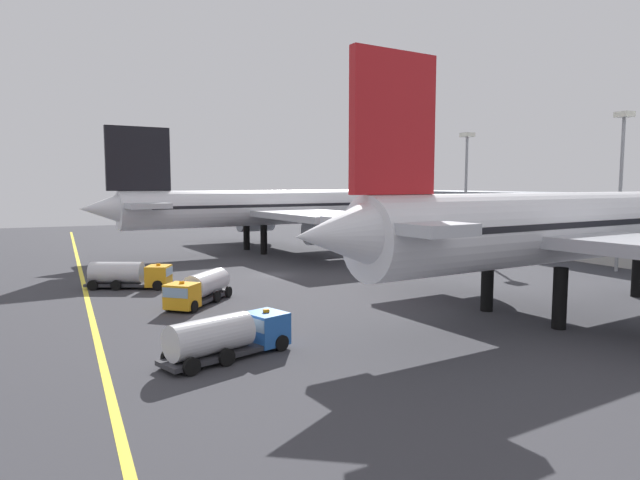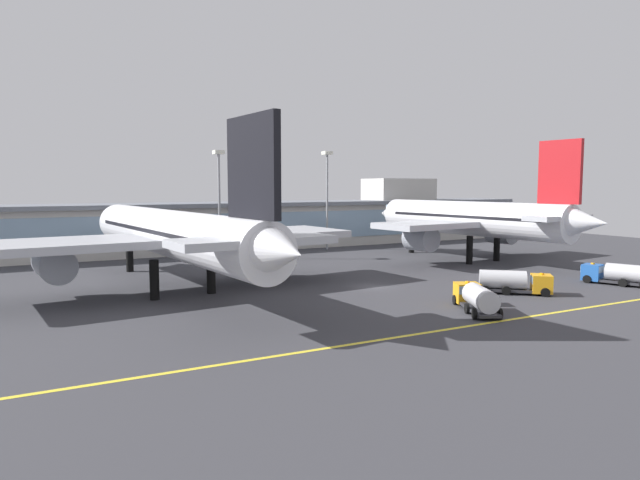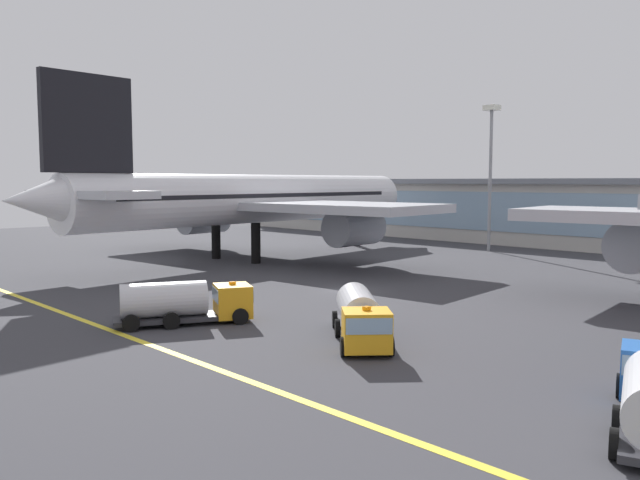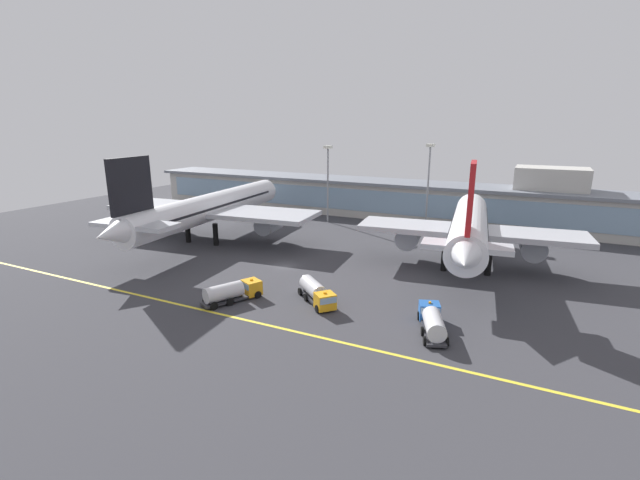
% 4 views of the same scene
% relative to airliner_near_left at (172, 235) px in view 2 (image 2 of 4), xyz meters
% --- Properties ---
extents(ground_plane, '(199.16, 199.16, 0.00)m').
position_rel_airliner_near_left_xyz_m(ground_plane, '(24.21, -8.98, -7.24)').
color(ground_plane, '#38383D').
extents(taxiway_centreline_stripe, '(159.33, 0.50, 0.01)m').
position_rel_airliner_near_left_xyz_m(taxiway_centreline_stripe, '(24.21, -30.98, -7.24)').
color(taxiway_centreline_stripe, yellow).
rests_on(taxiway_centreline_stripe, ground).
extents(terminal_building, '(145.26, 14.00, 15.14)m').
position_rel_airliner_near_left_xyz_m(terminal_building, '(26.44, 41.91, -1.83)').
color(terminal_building, beige).
rests_on(terminal_building, ground).
extents(airliner_near_left, '(48.64, 61.88, 19.83)m').
position_rel_airliner_near_left_xyz_m(airliner_near_left, '(0.00, 0.00, 0.00)').
color(airliner_near_left, black).
rests_on(airliner_near_left, ground).
extents(airliner_near_right, '(39.39, 49.06, 20.34)m').
position_rel_airliner_near_left_xyz_m(airliner_near_right, '(54.15, 4.63, 0.21)').
color(airliner_near_right, black).
rests_on(airliner_near_right, ground).
extents(fuel_tanker_truck, '(8.39, 7.79, 2.90)m').
position_rel_airliner_near_left_xyz_m(fuel_tanker_truck, '(37.22, -21.51, -5.73)').
color(fuel_tanker_truck, black).
rests_on(fuel_tanker_truck, ground).
extents(baggage_tug_near, '(6.16, 9.20, 2.90)m').
position_rel_airliner_near_left_xyz_m(baggage_tug_near, '(25.94, -26.26, -5.73)').
color(baggage_tug_near, black).
rests_on(baggage_tug_near, ground).
extents(service_truck_far, '(5.46, 9.33, 2.90)m').
position_rel_airliner_near_left_xyz_m(service_truck_far, '(54.21, -23.19, -5.73)').
color(service_truck_far, black).
rests_on(service_truck_far, ground).
extents(apron_light_mast_west, '(1.80, 1.80, 19.77)m').
position_rel_airliner_near_left_xyz_m(apron_light_mast_west, '(15.38, 28.15, 6.05)').
color(apron_light_mast_west, gray).
rests_on(apron_light_mast_west, ground).
extents(apron_light_mast_centre, '(1.80, 1.80, 20.53)m').
position_rel_airliner_near_left_xyz_m(apron_light_mast_centre, '(40.25, 32.56, 6.48)').
color(apron_light_mast_centre, gray).
rests_on(apron_light_mast_centre, ground).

